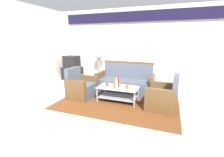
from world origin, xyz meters
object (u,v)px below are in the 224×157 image
at_px(bottle_brown, 127,85).
at_px(pedestal_fan, 99,56).
at_px(bottle_orange, 115,84).
at_px(tv_stand, 72,73).
at_px(coffee_table, 118,92).
at_px(television, 72,62).
at_px(couch, 125,83).
at_px(armchair_left, 81,87).
at_px(cup, 107,84).
at_px(armchair_right, 163,97).
at_px(bottle_clear, 117,85).
at_px(bottle_red, 118,83).

height_order(bottle_brown, pedestal_fan, pedestal_fan).
bearing_deg(bottle_brown, bottle_orange, -173.85).
xyz_separation_m(bottle_orange, tv_stand, (-2.54, 1.78, -0.25)).
height_order(coffee_table, television, television).
bearing_deg(bottle_orange, bottle_brown, 6.15).
distance_m(bottle_orange, pedestal_fan, 2.30).
bearing_deg(bottle_orange, couch, 86.76).
relative_size(armchair_left, television, 1.35).
xyz_separation_m(couch, tv_stand, (-2.59, 0.89, -0.06)).
distance_m(cup, tv_stand, 2.85).
distance_m(armchair_right, bottle_orange, 1.25).
height_order(armchair_right, bottle_clear, armchair_right).
height_order(armchair_left, cup, armchair_left).
bearing_deg(television, tv_stand, 90.00).
bearing_deg(bottle_orange, bottle_clear, -43.14).
bearing_deg(cup, armchair_right, -2.34).
distance_m(coffee_table, bottle_clear, 0.31).
xyz_separation_m(armchair_left, tv_stand, (-1.47, 1.72, -0.03)).
bearing_deg(cup, coffee_table, 1.17).
xyz_separation_m(coffee_table, bottle_orange, (-0.06, -0.10, 0.24)).
height_order(armchair_right, bottle_red, armchair_right).
height_order(bottle_red, cup, bottle_red).
distance_m(armchair_right, tv_stand, 4.15).
bearing_deg(coffee_table, television, 147.16).
bearing_deg(bottle_brown, pedestal_fan, 132.42).
bearing_deg(bottle_red, bottle_orange, -124.71).
relative_size(bottle_clear, cup, 3.03).
height_order(bottle_orange, tv_stand, bottle_orange).
distance_m(armchair_left, television, 2.32).
bearing_deg(television, bottle_red, 151.00).
xyz_separation_m(bottle_red, bottle_orange, (-0.07, -0.10, -0.02)).
relative_size(bottle_orange, cup, 2.62).
bearing_deg(cup, bottle_clear, -26.41).
height_order(tv_stand, television, television).
bearing_deg(couch, coffee_table, 91.93).
relative_size(couch, pedestal_fan, 1.43).
xyz_separation_m(armchair_right, bottle_orange, (-1.23, -0.03, 0.22)).
height_order(couch, coffee_table, couch).
xyz_separation_m(couch, bottle_clear, (0.03, -0.95, 0.21)).
relative_size(armchair_left, bottle_orange, 3.24).
bearing_deg(bottle_clear, tv_stand, 144.78).
bearing_deg(bottle_clear, armchair_right, 5.12).
bearing_deg(bottle_clear, couch, 91.58).
bearing_deg(bottle_clear, cup, 153.59).
bearing_deg(armchair_right, tv_stand, 68.53).
bearing_deg(couch, tv_stand, -17.99).
bearing_deg(couch, pedestal_fan, -33.90).
distance_m(bottle_clear, bottle_brown, 0.28).
relative_size(armchair_right, bottle_clear, 2.81).
distance_m(armchair_left, bottle_red, 1.16).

